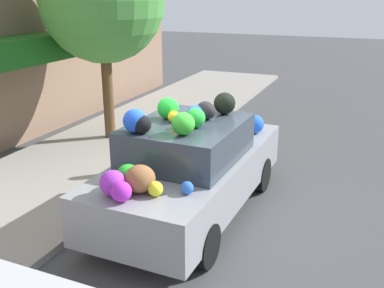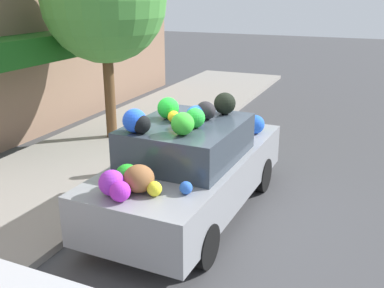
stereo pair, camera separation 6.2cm
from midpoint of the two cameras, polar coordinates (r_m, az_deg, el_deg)
The scene contains 5 objects.
ground_plane at distance 7.32m, azimuth -1.16°, elevation -8.45°, with size 60.00×60.00×0.00m, color #424244.
sidewalk_curb at distance 8.64m, azimuth -17.84°, elevation -4.56°, with size 24.00×3.20×0.11m.
street_tree at distance 10.21m, azimuth -11.51°, elevation 17.44°, with size 2.68×2.68×4.40m.
fire_hydrant at distance 8.42m, azimuth -9.15°, elevation -1.54°, with size 0.20×0.20×0.70m.
art_car at distance 6.90m, azimuth -0.42°, elevation -2.73°, with size 4.16×1.82×1.88m.
Camera 1 is at (-5.96, -2.60, 3.37)m, focal length 42.00 mm.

